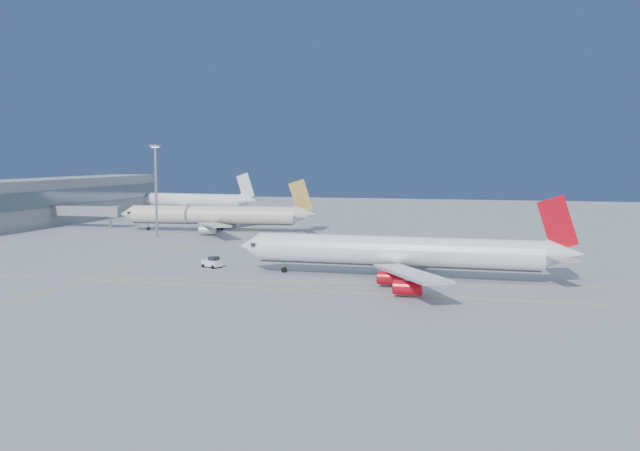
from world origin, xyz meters
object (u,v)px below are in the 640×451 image
at_px(airliner_etihad, 217,215).
at_px(pushback_tug, 212,262).
at_px(light_mast, 156,183).
at_px(airliner_third, 188,201).
at_px(airliner_virgin, 403,252).

distance_m(airliner_etihad, pushback_tug, 71.13).
height_order(airliner_etihad, light_mast, light_mast).
height_order(airliner_third, pushback_tug, airliner_third).
relative_size(airliner_virgin, light_mast, 2.50).
relative_size(airliner_third, pushback_tug, 13.36).
bearing_deg(airliner_virgin, light_mast, 147.04).
xyz_separation_m(pushback_tug, light_mast, (-36.97, 48.04, 14.09)).
relative_size(airliner_virgin, airliner_etihad, 1.05).
bearing_deg(airliner_etihad, airliner_third, 114.65).
bearing_deg(airliner_third, light_mast, -65.82).
xyz_separation_m(airliner_virgin, light_mast, (-76.08, 50.48, 10.37)).
bearing_deg(airliner_third, airliner_etihad, -53.22).
distance_m(airliner_third, pushback_tug, 143.65).
relative_size(airliner_virgin, airliner_third, 1.06).
distance_m(airliner_virgin, pushback_tug, 39.36).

